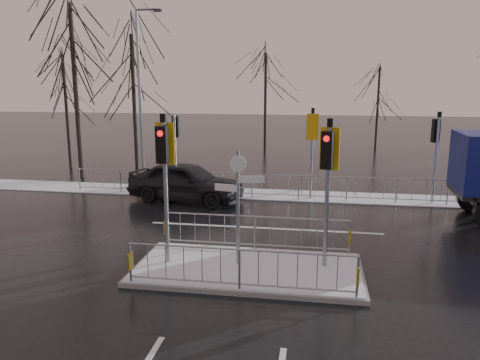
# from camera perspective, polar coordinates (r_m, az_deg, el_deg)

# --- Properties ---
(ground) EXTENTS (120.00, 120.00, 0.00)m
(ground) POSITION_cam_1_polar(r_m,az_deg,el_deg) (12.65, 0.97, -11.10)
(ground) COLOR black
(ground) RESTS_ON ground
(snow_verge) EXTENTS (30.00, 2.00, 0.04)m
(snow_verge) POSITION_cam_1_polar(r_m,az_deg,el_deg) (20.79, 4.43, -1.82)
(snow_verge) COLOR white
(snow_verge) RESTS_ON ground
(lane_markings) EXTENTS (8.00, 11.38, 0.01)m
(lane_markings) POSITION_cam_1_polar(r_m,az_deg,el_deg) (12.35, 0.74, -11.68)
(lane_markings) COLOR silver
(lane_markings) RESTS_ON ground
(traffic_island) EXTENTS (6.00, 3.04, 4.15)m
(traffic_island) POSITION_cam_1_polar(r_m,az_deg,el_deg) (12.52, 0.93, -9.43)
(traffic_island) COLOR slate
(traffic_island) RESTS_ON ground
(far_kerb_fixtures) EXTENTS (18.00, 0.65, 3.83)m
(far_kerb_fixtures) POSITION_cam_1_polar(r_m,az_deg,el_deg) (20.05, 5.18, 0.58)
(far_kerb_fixtures) COLOR gray
(far_kerb_fixtures) RESTS_ON ground
(car_far_lane) EXTENTS (5.16, 2.81, 1.66)m
(car_far_lane) POSITION_cam_1_polar(r_m,az_deg,el_deg) (19.75, -6.60, -0.18)
(car_far_lane) COLOR black
(car_far_lane) RESTS_ON ground
(tree_near_a) EXTENTS (4.75, 4.75, 8.97)m
(tree_near_a) POSITION_cam_1_polar(r_m,az_deg,el_deg) (25.63, -19.65, 13.86)
(tree_near_a) COLOR black
(tree_near_a) RESTS_ON ground
(tree_near_b) EXTENTS (4.00, 4.00, 7.55)m
(tree_near_b) POSITION_cam_1_polar(r_m,az_deg,el_deg) (25.90, -12.91, 12.08)
(tree_near_b) COLOR black
(tree_near_b) RESTS_ON ground
(tree_near_c) EXTENTS (3.50, 3.50, 6.61)m
(tree_near_c) POSITION_cam_1_polar(r_m,az_deg,el_deg) (28.76, -20.56, 10.30)
(tree_near_c) COLOR black
(tree_near_c) RESTS_ON ground
(tree_far_a) EXTENTS (3.75, 3.75, 7.08)m
(tree_far_a) POSITION_cam_1_polar(r_m,az_deg,el_deg) (33.72, 3.13, 11.71)
(tree_far_a) COLOR black
(tree_far_a) RESTS_ON ground
(tree_far_b) EXTENTS (3.25, 3.25, 6.14)m
(tree_far_b) POSITION_cam_1_polar(r_m,az_deg,el_deg) (35.79, 16.53, 10.22)
(tree_far_b) COLOR black
(tree_far_b) RESTS_ON ground
(street_lamp_left) EXTENTS (1.25, 0.18, 8.20)m
(street_lamp_left) POSITION_cam_1_polar(r_m,az_deg,el_deg) (22.54, -11.97, 10.52)
(street_lamp_left) COLOR gray
(street_lamp_left) RESTS_ON ground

